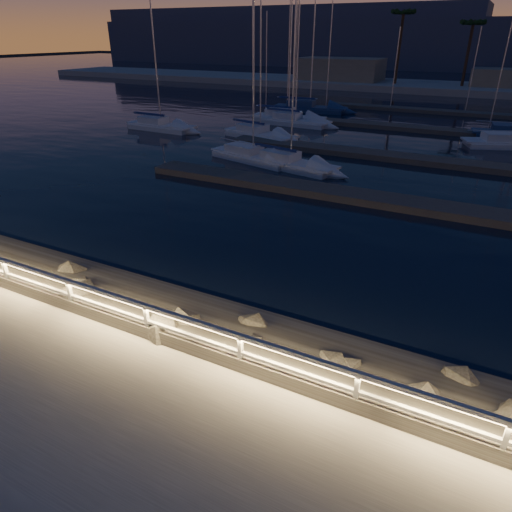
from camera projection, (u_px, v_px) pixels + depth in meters
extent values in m
plane|color=#B0AA9F|center=(122.00, 326.00, 13.38)|extent=(400.00, 400.00, 0.00)
cube|color=#B0AA9F|center=(53.00, 380.00, 11.44)|extent=(240.00, 5.00, 0.20)
cube|color=#6B665C|center=(156.00, 310.00, 14.71)|extent=(240.00, 3.45, 1.29)
plane|color=black|center=(452.00, 88.00, 77.23)|extent=(320.00, 320.00, 0.00)
plane|color=black|center=(127.00, 359.00, 13.91)|extent=(400.00, 400.00, 0.00)
cube|color=silver|center=(7.00, 274.00, 15.25)|extent=(0.11, 0.11, 1.00)
cube|color=silver|center=(70.00, 295.00, 14.00)|extent=(0.11, 0.11, 1.00)
cube|color=silver|center=(147.00, 321.00, 12.75)|extent=(0.11, 0.11, 1.00)
cube|color=silver|center=(240.00, 352.00, 11.49)|extent=(0.11, 0.11, 1.00)
cube|color=silver|center=(356.00, 392.00, 10.24)|extent=(0.11, 0.11, 1.00)
cube|color=silver|center=(505.00, 442.00, 8.99)|extent=(0.11, 0.11, 1.00)
cube|color=silver|center=(118.00, 297.00, 12.94)|extent=(44.00, 0.12, 0.12)
cube|color=silver|center=(120.00, 312.00, 13.16)|extent=(44.00, 0.09, 0.09)
cube|color=#F5BE6E|center=(117.00, 300.00, 12.96)|extent=(44.00, 0.04, 0.03)
sphere|color=#6B665C|center=(115.00, 313.00, 13.98)|extent=(0.80, 0.80, 0.80)
sphere|color=#6B665C|center=(65.00, 287.00, 15.65)|extent=(0.90, 0.90, 0.90)
sphere|color=#6B665C|center=(425.00, 399.00, 10.97)|extent=(0.88, 0.88, 0.88)
cube|color=#615850|center=(317.00, 190.00, 26.28)|extent=(22.00, 2.00, 0.40)
cube|color=#615850|center=(365.00, 154.00, 34.22)|extent=(22.00, 2.00, 0.40)
cube|color=#615850|center=(399.00, 127.00, 43.76)|extent=(22.00, 2.00, 0.40)
cube|color=#615850|center=(421.00, 110.00, 53.30)|extent=(22.00, 2.00, 0.40)
cube|color=#B0AA9F|center=(448.00, 89.00, 72.28)|extent=(160.00, 14.00, 1.20)
cube|color=gray|center=(340.00, 71.00, 78.93)|extent=(14.00, 8.00, 4.00)
cube|color=gray|center=(507.00, 80.00, 69.08)|extent=(10.00, 6.00, 3.00)
cylinder|color=#432F1F|center=(399.00, 48.00, 71.46)|extent=(0.44, 0.44, 10.50)
cylinder|color=#432F1F|center=(468.00, 54.00, 68.41)|extent=(0.44, 0.44, 9.00)
cube|color=#363D54|center=(480.00, 49.00, 114.94)|extent=(220.00, 30.00, 14.00)
cube|color=#363D54|center=(281.00, 39.00, 147.09)|extent=(120.00, 25.00, 18.00)
cube|color=silver|center=(162.00, 128.00, 43.48)|extent=(6.73, 2.48, 0.56)
cube|color=silver|center=(161.00, 125.00, 43.32)|extent=(7.26, 2.17, 0.15)
cube|color=silver|center=(153.00, 120.00, 43.58)|extent=(2.65, 1.76, 0.67)
cylinder|color=#B8B8BD|center=(155.00, 57.00, 40.74)|extent=(0.12, 0.12, 11.53)
cylinder|color=#B8B8BD|center=(149.00, 114.00, 43.56)|extent=(4.15, 0.25, 0.08)
cube|color=silver|center=(291.00, 166.00, 31.20)|extent=(6.63, 3.32, 0.49)
cube|color=silver|center=(291.00, 162.00, 31.06)|extent=(7.09, 3.12, 0.13)
cube|color=silver|center=(280.00, 155.00, 31.42)|extent=(2.73, 2.04, 0.58)
cylinder|color=#B8B8BD|center=(294.00, 73.00, 28.60)|extent=(0.11, 0.11, 11.01)
cylinder|color=#B8B8BD|center=(275.00, 148.00, 31.47)|extent=(3.90, 0.85, 0.07)
cube|color=silver|center=(253.00, 159.00, 33.04)|extent=(6.85, 3.74, 0.47)
cube|color=silver|center=(253.00, 155.00, 32.91)|extent=(7.29, 3.56, 0.13)
cube|color=silver|center=(244.00, 148.00, 33.33)|extent=(2.86, 2.21, 0.55)
cylinder|color=#B8B8BD|center=(253.00, 69.00, 30.39)|extent=(0.10, 0.10, 11.31)
cylinder|color=#B8B8BD|center=(240.00, 142.00, 33.41)|extent=(3.96, 1.09, 0.07)
cube|color=silver|center=(288.00, 120.00, 47.52)|extent=(7.21, 2.84, 0.60)
cube|color=silver|center=(289.00, 117.00, 47.36)|extent=(7.78, 2.53, 0.16)
cube|color=silver|center=(280.00, 112.00, 47.54)|extent=(2.86, 1.95, 0.71)
cylinder|color=#B8B8BD|center=(291.00, 51.00, 44.61)|extent=(0.13, 0.13, 12.27)
cylinder|color=#B8B8BD|center=(276.00, 106.00, 47.48)|extent=(4.41, 0.39, 0.09)
cube|color=silver|center=(502.00, 137.00, 36.73)|extent=(3.29, 2.71, 0.62)
cylinder|color=#B8B8BD|center=(497.00, 131.00, 36.58)|extent=(4.27, 1.70, 0.08)
cube|color=silver|center=(295.00, 124.00, 45.76)|extent=(6.82, 2.66, 0.57)
cube|color=silver|center=(295.00, 120.00, 45.60)|extent=(7.35, 2.37, 0.15)
cube|color=silver|center=(287.00, 116.00, 45.88)|extent=(2.70, 1.84, 0.67)
cylinder|color=#B8B8BD|center=(298.00, 56.00, 43.00)|extent=(0.12, 0.12, 11.60)
cylinder|color=#B8B8BD|center=(283.00, 110.00, 45.87)|extent=(4.17, 0.36, 0.08)
cube|color=silver|center=(260.00, 137.00, 40.00)|extent=(6.98, 3.83, 0.52)
cube|color=silver|center=(260.00, 133.00, 39.85)|extent=(7.43, 3.65, 0.14)
cube|color=silver|center=(253.00, 128.00, 40.27)|extent=(2.92, 2.26, 0.61)
cylinder|color=#B8B8BD|center=(261.00, 60.00, 37.28)|extent=(0.11, 0.11, 11.52)
cylinder|color=#B8B8BD|center=(249.00, 122.00, 40.34)|extent=(4.03, 1.13, 0.08)
cube|color=navy|center=(511.00, 128.00, 39.77)|extent=(3.21, 2.31, 0.65)
cylinder|color=#B8B8BD|center=(506.00, 122.00, 39.71)|extent=(4.74, 0.75, 0.08)
cube|color=navy|center=(310.00, 110.00, 53.60)|extent=(8.12, 3.57, 0.61)
cube|color=navy|center=(310.00, 107.00, 53.43)|extent=(8.72, 3.26, 0.17)
cube|color=navy|center=(301.00, 103.00, 53.60)|extent=(3.28, 2.33, 0.72)
cylinder|color=#B8B8BD|center=(313.00, 42.00, 50.38)|extent=(0.13, 0.13, 13.64)
cylinder|color=#B8B8BD|center=(297.00, 98.00, 53.53)|extent=(4.88, 0.69, 0.09)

